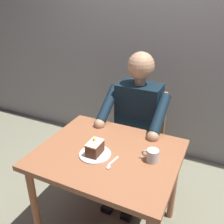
% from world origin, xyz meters
% --- Properties ---
extents(cafe_rear_panel, '(6.40, 0.12, 3.00)m').
position_xyz_m(cafe_rear_panel, '(0.00, -1.31, 1.50)').
color(cafe_rear_panel, gray).
rests_on(cafe_rear_panel, ground).
extents(dining_table, '(0.94, 0.77, 0.73)m').
position_xyz_m(dining_table, '(0.00, 0.00, 0.64)').
color(dining_table, '#965A39').
rests_on(dining_table, ground).
extents(chair, '(0.42, 0.42, 0.91)m').
position_xyz_m(chair, '(0.00, -0.68, 0.50)').
color(chair, '#9B673F').
rests_on(chair, ground).
extents(seated_person, '(0.53, 0.58, 1.29)m').
position_xyz_m(seated_person, '(-0.00, -0.51, 0.68)').
color(seated_person, black).
rests_on(seated_person, ground).
extents(dessert_plate, '(0.21, 0.21, 0.01)m').
position_xyz_m(dessert_plate, '(0.06, 0.07, 0.74)').
color(dessert_plate, white).
rests_on(dessert_plate, dining_table).
extents(cake_slice, '(0.08, 0.12, 0.11)m').
position_xyz_m(cake_slice, '(0.06, 0.07, 0.79)').
color(cake_slice, '#532E1B').
rests_on(cake_slice, dessert_plate).
extents(coffee_cup, '(0.11, 0.08, 0.08)m').
position_xyz_m(coffee_cup, '(-0.29, -0.03, 0.78)').
color(coffee_cup, silver).
rests_on(coffee_cup, dining_table).
extents(dessert_spoon, '(0.03, 0.14, 0.01)m').
position_xyz_m(dessert_spoon, '(-0.07, 0.12, 0.74)').
color(dessert_spoon, silver).
rests_on(dessert_spoon, dining_table).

